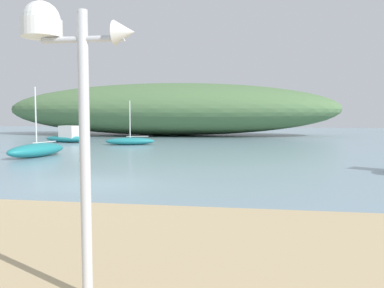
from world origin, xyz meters
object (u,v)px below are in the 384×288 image
(mast_structure, at_px, (62,60))
(sailboat_by_sandbar, at_px, (130,141))
(sailboat_inner_mooring, at_px, (37,150))
(motorboat_mid_channel, at_px, (67,136))

(mast_structure, relative_size, sailboat_by_sandbar, 0.87)
(sailboat_inner_mooring, relative_size, motorboat_mid_channel, 0.98)
(mast_structure, bearing_deg, motorboat_mid_channel, 116.65)
(motorboat_mid_channel, distance_m, sailboat_by_sandbar, 6.39)
(sailboat_by_sandbar, bearing_deg, motorboat_mid_channel, 162.93)
(sailboat_inner_mooring, height_order, motorboat_mid_channel, sailboat_inner_mooring)
(motorboat_mid_channel, bearing_deg, mast_structure, -63.35)
(mast_structure, distance_m, sailboat_inner_mooring, 18.58)
(sailboat_inner_mooring, xyz_separation_m, motorboat_mid_channel, (-3.77, 11.00, 0.10))
(sailboat_inner_mooring, distance_m, sailboat_by_sandbar, 9.42)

